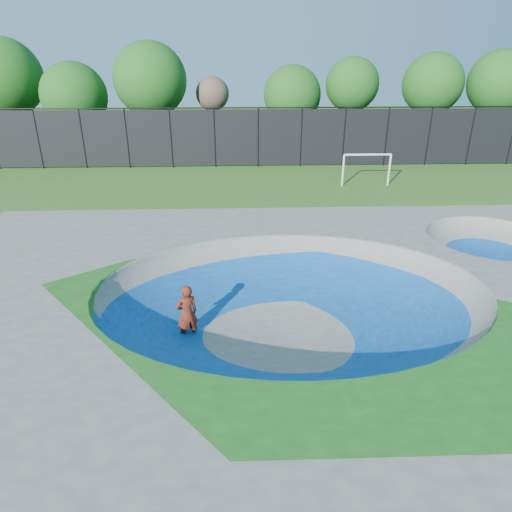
% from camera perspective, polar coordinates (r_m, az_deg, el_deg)
% --- Properties ---
extents(ground, '(120.00, 120.00, 0.00)m').
position_cam_1_polar(ground, '(13.48, 4.28, -9.46)').
color(ground, '#325B19').
rests_on(ground, ground).
extents(skate_deck, '(22.00, 14.00, 1.50)m').
position_cam_1_polar(skate_deck, '(13.08, 4.38, -6.73)').
color(skate_deck, gray).
rests_on(skate_deck, ground).
extents(skater, '(0.74, 0.66, 1.71)m').
position_cam_1_polar(skater, '(12.81, -8.61, -7.12)').
color(skater, red).
rests_on(skater, ground).
extents(skateboard, '(0.78, 0.58, 0.05)m').
position_cam_1_polar(skateboard, '(13.26, -8.39, -10.19)').
color(skateboard, black).
rests_on(skateboard, ground).
extents(soccer_goal, '(2.93, 0.12, 1.93)m').
position_cam_1_polar(soccer_goal, '(28.61, 13.69, 11.16)').
color(soccer_goal, white).
rests_on(soccer_goal, ground).
extents(fence, '(48.09, 0.09, 4.04)m').
position_cam_1_polar(fence, '(32.61, 0.27, 14.72)').
color(fence, black).
rests_on(fence, ground).
extents(treeline, '(52.21, 7.33, 8.60)m').
position_cam_1_polar(treeline, '(37.21, -4.23, 20.47)').
color(treeline, '#473223').
rests_on(treeline, ground).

